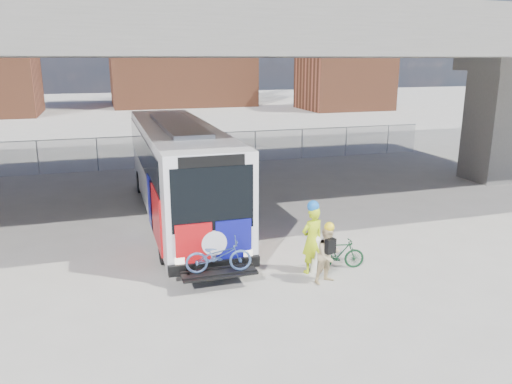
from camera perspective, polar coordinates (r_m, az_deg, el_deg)
name	(u,v)px	position (r m, az deg, el deg)	size (l,w,h in m)	color
ground	(248,232)	(17.77, -0.97, -4.55)	(160.00, 160.00, 0.00)	#9E9991
bus	(178,164)	(19.11, -8.85, 3.23)	(2.67, 12.97, 3.69)	silver
overpass	(218,43)	(20.63, -4.32, 16.61)	(40.00, 16.00, 7.95)	#605E59
chainlink_fence	(188,141)	(28.83, -7.74, 5.81)	(30.00, 0.06, 30.00)	gray
brick_buildings	(147,64)	(64.59, -12.40, 14.15)	(54.00, 22.00, 12.00)	brown
smokestack	(233,10)	(73.79, -2.70, 20.02)	(2.20, 2.20, 25.00)	brown
bollard	(316,253)	(14.45, 6.85, -6.89)	(0.28, 0.28, 1.09)	silver
cyclist_hivis	(312,238)	(14.24, 6.44, -5.26)	(0.81, 0.63, 2.14)	#B9D916
cyclist_tan	(328,254)	(13.74, 8.26, -7.06)	(0.91, 0.79, 1.73)	#CCB583
bike_parked	(339,254)	(14.80, 9.45, -7.00)	(0.42, 1.50, 0.90)	#12381F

